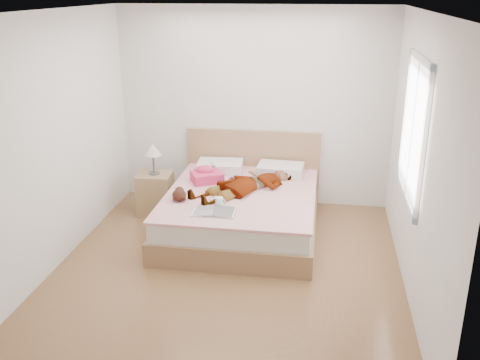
{
  "coord_description": "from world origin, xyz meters",
  "views": [
    {
      "loc": [
        0.91,
        -4.87,
        2.81
      ],
      "look_at": [
        0.0,
        0.85,
        0.7
      ],
      "focal_mm": 40.0,
      "sensor_mm": 36.0,
      "label": 1
    }
  ],
  "objects_px": {
    "nightstand": "(155,190)",
    "towel": "(207,175)",
    "magazine": "(214,212)",
    "coffee_mug": "(220,202)",
    "woman": "(247,181)",
    "phone": "(213,164)",
    "bed": "(242,208)",
    "plush_toy": "(179,194)"
  },
  "relations": [
    {
      "from": "woman",
      "to": "coffee_mug",
      "type": "distance_m",
      "value": 0.61
    },
    {
      "from": "coffee_mug",
      "to": "towel",
      "type": "bearing_deg",
      "value": 112.58
    },
    {
      "from": "bed",
      "to": "magazine",
      "type": "relative_size",
      "value": 4.34
    },
    {
      "from": "towel",
      "to": "magazine",
      "type": "bearing_deg",
      "value": -73.02
    },
    {
      "from": "phone",
      "to": "coffee_mug",
      "type": "bearing_deg",
      "value": -121.22
    },
    {
      "from": "magazine",
      "to": "towel",
      "type": "bearing_deg",
      "value": 106.98
    },
    {
      "from": "woman",
      "to": "towel",
      "type": "height_order",
      "value": "woman"
    },
    {
      "from": "towel",
      "to": "woman",
      "type": "bearing_deg",
      "value": -19.49
    },
    {
      "from": "nightstand",
      "to": "coffee_mug",
      "type": "bearing_deg",
      "value": -39.81
    },
    {
      "from": "plush_toy",
      "to": "nightstand",
      "type": "bearing_deg",
      "value": 125.39
    },
    {
      "from": "bed",
      "to": "nightstand",
      "type": "bearing_deg",
      "value": 164.96
    },
    {
      "from": "woman",
      "to": "nightstand",
      "type": "height_order",
      "value": "nightstand"
    },
    {
      "from": "towel",
      "to": "magazine",
      "type": "xyz_separation_m",
      "value": [
        0.29,
        -0.95,
        -0.07
      ]
    },
    {
      "from": "magazine",
      "to": "coffee_mug",
      "type": "distance_m",
      "value": 0.2
    },
    {
      "from": "phone",
      "to": "plush_toy",
      "type": "relative_size",
      "value": 0.33
    },
    {
      "from": "towel",
      "to": "magazine",
      "type": "distance_m",
      "value": 0.99
    },
    {
      "from": "coffee_mug",
      "to": "nightstand",
      "type": "bearing_deg",
      "value": 140.19
    },
    {
      "from": "towel",
      "to": "nightstand",
      "type": "distance_m",
      "value": 0.77
    },
    {
      "from": "nightstand",
      "to": "plush_toy",
      "type": "bearing_deg",
      "value": -54.61
    },
    {
      "from": "bed",
      "to": "towel",
      "type": "bearing_deg",
      "value": 155.57
    },
    {
      "from": "bed",
      "to": "towel",
      "type": "xyz_separation_m",
      "value": [
        -0.49,
        0.22,
        0.31
      ]
    },
    {
      "from": "nightstand",
      "to": "towel",
      "type": "bearing_deg",
      "value": -8.07
    },
    {
      "from": "towel",
      "to": "coffee_mug",
      "type": "height_order",
      "value": "towel"
    },
    {
      "from": "towel",
      "to": "magazine",
      "type": "relative_size",
      "value": 0.97
    },
    {
      "from": "phone",
      "to": "magazine",
      "type": "relative_size",
      "value": 0.18
    },
    {
      "from": "coffee_mug",
      "to": "plush_toy",
      "type": "xyz_separation_m",
      "value": [
        -0.49,
        0.09,
        0.02
      ]
    },
    {
      "from": "coffee_mug",
      "to": "woman",
      "type": "bearing_deg",
      "value": 68.72
    },
    {
      "from": "nightstand",
      "to": "phone",
      "type": "bearing_deg",
      "value": 8.32
    },
    {
      "from": "nightstand",
      "to": "woman",
      "type": "bearing_deg",
      "value": -13.09
    },
    {
      "from": "bed",
      "to": "nightstand",
      "type": "height_order",
      "value": "bed"
    },
    {
      "from": "magazine",
      "to": "coffee_mug",
      "type": "relative_size",
      "value": 3.66
    },
    {
      "from": "bed",
      "to": "plush_toy",
      "type": "bearing_deg",
      "value": -146.29
    },
    {
      "from": "magazine",
      "to": "phone",
      "type": "bearing_deg",
      "value": 102.4
    },
    {
      "from": "bed",
      "to": "magazine",
      "type": "xyz_separation_m",
      "value": [
        -0.2,
        -0.73,
        0.24
      ]
    },
    {
      "from": "bed",
      "to": "plush_toy",
      "type": "xyz_separation_m",
      "value": [
        -0.66,
        -0.44,
        0.31
      ]
    },
    {
      "from": "magazine",
      "to": "plush_toy",
      "type": "height_order",
      "value": "plush_toy"
    },
    {
      "from": "magazine",
      "to": "nightstand",
      "type": "distance_m",
      "value": 1.47
    },
    {
      "from": "phone",
      "to": "towel",
      "type": "xyz_separation_m",
      "value": [
        -0.03,
        -0.21,
        -0.08
      ]
    },
    {
      "from": "coffee_mug",
      "to": "nightstand",
      "type": "distance_m",
      "value": 1.36
    },
    {
      "from": "nightstand",
      "to": "magazine",
      "type": "bearing_deg",
      "value": -46.3
    },
    {
      "from": "towel",
      "to": "plush_toy",
      "type": "distance_m",
      "value": 0.68
    },
    {
      "from": "plush_toy",
      "to": "nightstand",
      "type": "height_order",
      "value": "nightstand"
    }
  ]
}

